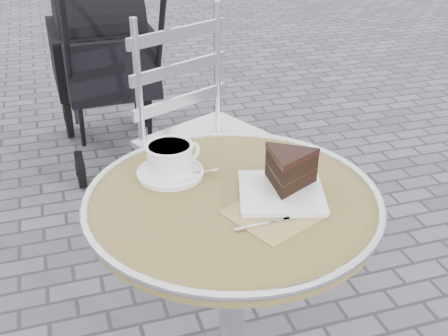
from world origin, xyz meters
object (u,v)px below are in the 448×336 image
object	(u,v)px
cake_plate_set	(287,174)
cafe_table	(232,252)
bistro_chair	(195,113)
baby_stroller	(105,66)
cappuccino_set	(171,162)

from	to	relation	value
cake_plate_set	cafe_table	bearing A→B (deg)	-170.36
bistro_chair	baby_stroller	bearing A→B (deg)	77.79
cake_plate_set	bistro_chair	world-z (taller)	bistro_chair
bistro_chair	cafe_table	bearing A→B (deg)	-122.55
cake_plate_set	baby_stroller	size ratio (longest dim) A/B	0.29
bistro_chair	baby_stroller	world-z (taller)	baby_stroller
cappuccino_set	baby_stroller	xyz separation A→B (m)	(0.02, 1.69, -0.29)
cafe_table	bistro_chair	xyz separation A→B (m)	(0.12, 0.81, 0.04)
cafe_table	cappuccino_set	size ratio (longest dim) A/B	3.79
cappuccino_set	cake_plate_set	world-z (taller)	cake_plate_set
cake_plate_set	cappuccino_set	bearing A→B (deg)	163.30
cappuccino_set	baby_stroller	bearing A→B (deg)	70.83
cake_plate_set	bistro_chair	size ratio (longest dim) A/B	0.31
cafe_table	bistro_chair	bearing A→B (deg)	81.61
bistro_chair	baby_stroller	xyz separation A→B (m)	(-0.22, 1.03, -0.12)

